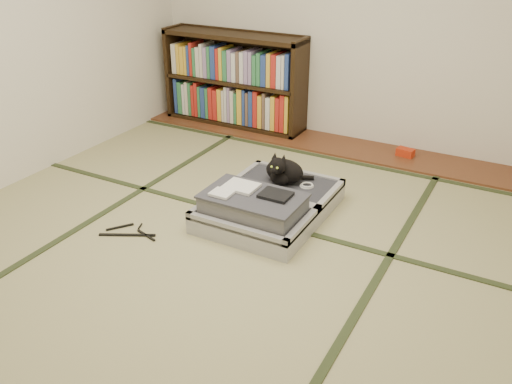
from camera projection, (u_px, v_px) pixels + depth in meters
The scene contains 10 objects.
floor at pixel (224, 245), 3.56m from camera, with size 4.50×4.50×0.00m, color tan.
wood_strip at pixel (335, 145), 5.13m from camera, with size 4.00×0.50×0.02m, color brown.
red_item at pixel (405, 152), 4.85m from camera, with size 0.15×0.09×0.07m, color red.
room_shell at pixel (217, 14), 2.91m from camera, with size 4.50×4.50×4.50m.
tatami_borders at pixel (259, 213), 3.95m from camera, with size 4.00×4.50×0.01m.
bookcase at pixel (234, 82), 5.47m from camera, with size 1.49×0.34×0.96m.
suitcase at pixel (267, 205), 3.85m from camera, with size 0.76×1.02×0.30m.
cat at pixel (283, 171), 4.02m from camera, with size 0.34×0.34×0.27m.
cable_coil at pixel (307, 186), 4.01m from camera, with size 0.11×0.11×0.03m.
hanger at pixel (130, 233), 3.69m from camera, with size 0.39×0.26×0.01m.
Camera 1 is at (1.64, -2.55, 1.91)m, focal length 38.00 mm.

